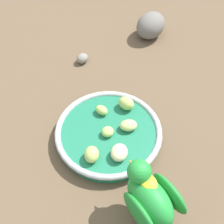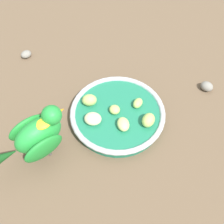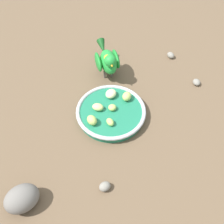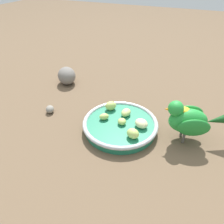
# 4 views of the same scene
# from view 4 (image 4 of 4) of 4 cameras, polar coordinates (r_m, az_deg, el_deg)

# --- Properties ---
(ground_plane) EXTENTS (4.00, 4.00, 0.00)m
(ground_plane) POSITION_cam_4_polar(r_m,az_deg,el_deg) (0.65, 2.44, -3.05)
(ground_plane) COLOR brown
(feeding_bowl) EXTENTS (0.21, 0.21, 0.03)m
(feeding_bowl) POSITION_cam_4_polar(r_m,az_deg,el_deg) (0.61, 2.20, -3.45)
(feeding_bowl) COLOR #1E7251
(feeding_bowl) RESTS_ON ground_plane
(apple_piece_0) EXTENTS (0.04, 0.03, 0.02)m
(apple_piece_0) POSITION_cam_4_polar(r_m,az_deg,el_deg) (0.63, 3.74, -0.12)
(apple_piece_0) COLOR #C6D17A
(apple_piece_0) RESTS_ON feeding_bowl
(apple_piece_1) EXTENTS (0.03, 0.03, 0.02)m
(apple_piece_1) POSITION_cam_4_polar(r_m,az_deg,el_deg) (0.60, 2.65, -2.54)
(apple_piece_1) COLOR #B2CC66
(apple_piece_1) RESTS_ON feeding_bowl
(apple_piece_2) EXTENTS (0.04, 0.04, 0.03)m
(apple_piece_2) POSITION_cam_4_polar(r_m,az_deg,el_deg) (0.56, 5.58, -5.70)
(apple_piece_2) COLOR #B2CC66
(apple_piece_2) RESTS_ON feeding_bowl
(apple_piece_3) EXTENTS (0.03, 0.03, 0.02)m
(apple_piece_3) POSITION_cam_4_polar(r_m,az_deg,el_deg) (0.62, -2.12, -1.22)
(apple_piece_3) COLOR #B2CC66
(apple_piece_3) RESTS_ON feeding_bowl
(apple_piece_4) EXTENTS (0.05, 0.05, 0.02)m
(apple_piece_4) POSITION_cam_4_polar(r_m,az_deg,el_deg) (0.59, 7.80, -3.03)
(apple_piece_4) COLOR beige
(apple_piece_4) RESTS_ON feeding_bowl
(apple_piece_5) EXTENTS (0.04, 0.04, 0.03)m
(apple_piece_5) POSITION_cam_4_polar(r_m,az_deg,el_deg) (0.65, -0.35, 1.67)
(apple_piece_5) COLOR #B2CC66
(apple_piece_5) RESTS_ON feeding_bowl
(parrot) EXTENTS (0.10, 0.17, 0.12)m
(parrot) POSITION_cam_4_polar(r_m,az_deg,el_deg) (0.58, 19.92, -1.76)
(parrot) COLOR #59544C
(parrot) RESTS_ON ground_plane
(rock_large) EXTENTS (0.11, 0.11, 0.07)m
(rock_large) POSITION_cam_4_polar(r_m,az_deg,el_deg) (0.87, -11.96, 9.43)
(rock_large) COLOR slate
(rock_large) RESTS_ON ground_plane
(pebble_0) EXTENTS (0.04, 0.04, 0.02)m
(pebble_0) POSITION_cam_4_polar(r_m,az_deg,el_deg) (0.71, -16.18, 0.71)
(pebble_0) COLOR gray
(pebble_0) RESTS_ON ground_plane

